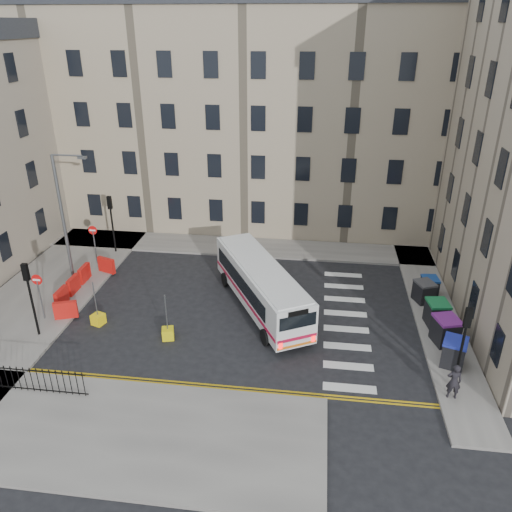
% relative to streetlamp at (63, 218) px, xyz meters
% --- Properties ---
extents(ground, '(120.00, 120.00, 0.00)m').
position_rel_streetlamp_xyz_m(ground, '(13.00, -2.00, -4.34)').
color(ground, black).
rests_on(ground, ground).
extents(pavement_north, '(36.00, 3.20, 0.15)m').
position_rel_streetlamp_xyz_m(pavement_north, '(7.00, 6.60, -4.26)').
color(pavement_north, slate).
rests_on(pavement_north, ground).
extents(pavement_east, '(2.40, 26.00, 0.15)m').
position_rel_streetlamp_xyz_m(pavement_east, '(22.00, 2.00, -4.26)').
color(pavement_east, slate).
rests_on(pavement_east, ground).
extents(pavement_west, '(6.00, 22.00, 0.15)m').
position_rel_streetlamp_xyz_m(pavement_west, '(-1.00, -1.00, -4.26)').
color(pavement_west, slate).
rests_on(pavement_west, ground).
extents(pavement_sw, '(20.00, 6.00, 0.15)m').
position_rel_streetlamp_xyz_m(pavement_sw, '(6.00, -12.00, -4.26)').
color(pavement_sw, slate).
rests_on(pavement_sw, ground).
extents(terrace_north, '(38.30, 10.80, 17.20)m').
position_rel_streetlamp_xyz_m(terrace_north, '(6.00, 13.50, 4.28)').
color(terrace_north, gray).
rests_on(terrace_north, ground).
extents(traffic_light_east, '(0.28, 0.22, 4.10)m').
position_rel_streetlamp_xyz_m(traffic_light_east, '(21.60, -7.50, -1.47)').
color(traffic_light_east, black).
rests_on(traffic_light_east, pavement_east).
extents(traffic_light_nw, '(0.28, 0.22, 4.10)m').
position_rel_streetlamp_xyz_m(traffic_light_nw, '(1.00, 4.50, -1.47)').
color(traffic_light_nw, black).
rests_on(traffic_light_nw, pavement_west).
extents(traffic_light_sw, '(0.28, 0.22, 4.10)m').
position_rel_streetlamp_xyz_m(traffic_light_sw, '(1.00, -6.00, -1.47)').
color(traffic_light_sw, black).
rests_on(traffic_light_sw, pavement_west).
extents(streetlamp, '(0.50, 0.22, 8.14)m').
position_rel_streetlamp_xyz_m(streetlamp, '(0.00, 0.00, 0.00)').
color(streetlamp, '#595B5E').
rests_on(streetlamp, pavement_west).
extents(no_entry_north, '(0.60, 0.08, 3.00)m').
position_rel_streetlamp_xyz_m(no_entry_north, '(0.50, 2.50, -2.26)').
color(no_entry_north, '#595B5E').
rests_on(no_entry_north, pavement_west).
extents(no_entry_south, '(0.60, 0.08, 3.00)m').
position_rel_streetlamp_xyz_m(no_entry_south, '(0.50, -4.50, -2.26)').
color(no_entry_south, '#595B5E').
rests_on(no_entry_south, pavement_west).
extents(roadworks_barriers, '(1.66, 6.26, 1.00)m').
position_rel_streetlamp_xyz_m(roadworks_barriers, '(1.16, -1.50, -3.69)').
color(roadworks_barriers, red).
rests_on(roadworks_barriers, pavement_west).
extents(iron_railings, '(7.80, 0.04, 1.20)m').
position_rel_streetlamp_xyz_m(iron_railings, '(1.75, -10.20, -3.59)').
color(iron_railings, black).
rests_on(iron_railings, pavement_sw).
extents(bus, '(6.55, 9.58, 2.65)m').
position_rel_streetlamp_xyz_m(bus, '(12.16, -1.60, -2.81)').
color(bus, silver).
rests_on(bus, ground).
extents(wheelie_bin_a, '(1.41, 1.50, 1.35)m').
position_rel_streetlamp_xyz_m(wheelie_bin_a, '(21.89, -5.77, -3.51)').
color(wheelie_bin_a, black).
rests_on(wheelie_bin_a, pavement_east).
extents(wheelie_bin_b, '(1.44, 1.56, 1.43)m').
position_rel_streetlamp_xyz_m(wheelie_bin_b, '(21.87, -3.98, -3.47)').
color(wheelie_bin_b, black).
rests_on(wheelie_bin_b, pavement_east).
extents(wheelie_bin_c, '(1.24, 1.38, 1.37)m').
position_rel_streetlamp_xyz_m(wheelie_bin_c, '(21.76, -2.28, -3.50)').
color(wheelie_bin_c, black).
rests_on(wheelie_bin_c, pavement_east).
extents(wheelie_bin_d, '(1.33, 1.41, 1.24)m').
position_rel_streetlamp_xyz_m(wheelie_bin_d, '(21.51, 0.18, -3.56)').
color(wheelie_bin_d, black).
rests_on(wheelie_bin_d, pavement_east).
extents(wheelie_bin_e, '(1.02, 1.14, 1.15)m').
position_rel_streetlamp_xyz_m(wheelie_bin_e, '(21.96, 0.93, -3.61)').
color(wheelie_bin_e, black).
rests_on(wheelie_bin_e, pavement_east).
extents(pedestrian, '(0.64, 0.43, 1.72)m').
position_rel_streetlamp_xyz_m(pedestrian, '(21.34, -8.19, -3.33)').
color(pedestrian, black).
rests_on(pedestrian, pavement_east).
extents(bollard_yellow, '(0.76, 0.76, 0.60)m').
position_rel_streetlamp_xyz_m(bollard_yellow, '(3.59, -4.44, -4.04)').
color(bollard_yellow, yellow).
rests_on(bollard_yellow, ground).
extents(bollard_chevron, '(0.74, 0.74, 0.60)m').
position_rel_streetlamp_xyz_m(bollard_chevron, '(7.76, -5.29, -4.04)').
color(bollard_chevron, '#D1C00C').
rests_on(bollard_chevron, ground).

